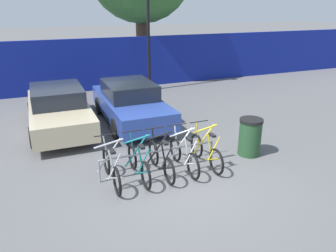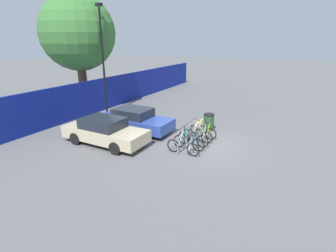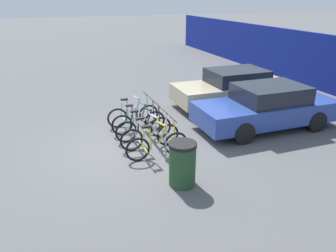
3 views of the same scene
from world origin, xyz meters
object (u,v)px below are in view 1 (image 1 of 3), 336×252
Objects in this scene: bike_rack at (159,154)px; bicycle_yellow at (206,152)px; car_beige at (59,109)px; trash_bin at (250,137)px; bicycle_white at (184,156)px; bicycle_silver at (111,169)px; bicycle_teal at (139,164)px; car_blue at (130,103)px; bicycle_black at (161,160)px.

bicycle_yellow reaches higher than bike_rack.
car_beige is 6.15m from trash_bin.
bicycle_yellow is at bearing -3.24° from bicycle_white.
bicycle_silver is 1.00× the size of bicycle_teal.
bicycle_white reaches higher than bike_rack.
car_beige is 1.01× the size of car_blue.
bicycle_black is (1.22, 0.00, 0.00)m from bicycle_silver.
bicycle_teal is at bearing 176.76° from bicycle_white.
bike_rack is 1.24m from bicycle_silver.
trash_bin is (3.86, 0.12, 0.14)m from bicycle_silver.
trash_bin is at bearing 0.23° from bicycle_teal.
car_beige reaches higher than trash_bin.
car_blue is (0.40, 3.97, 0.31)m from bicycle_black.
car_beige reaches higher than bicycle_white.
bicycle_silver is at bearing -178.26° from trash_bin.
bicycle_white is (1.17, 0.00, 0.00)m from bicycle_teal.
trash_bin is at bearing -0.69° from bike_rack.
bicycle_silver and bicycle_black have the same top height.
car_blue is (0.39, 3.82, 0.22)m from bike_rack.
car_blue is (-0.21, 3.97, 0.31)m from bicycle_white.
car_beige is at bearing 138.61° from trash_bin.
bicycle_teal is 1.17m from bicycle_white.
bicycle_black reaches higher than trash_bin.
bicycle_silver is 3.87m from trash_bin.
bicycle_silver is 4.26m from car_beige.
bicycle_yellow is 0.37× the size of car_beige.
bicycle_silver is at bearing -112.12° from car_blue.
bicycle_white is 0.62m from bicycle_yellow.
bicycle_white is at bearing -58.36° from car_beige.
car_blue is 4.46m from trash_bin.
bicycle_silver is 0.65m from bicycle_teal.
bicycle_black is 2.65m from trash_bin.
bicycle_teal is at bearing -71.42° from car_beige.
bicycle_teal and bicycle_white have the same top height.
bicycle_teal is at bearing -2.06° from bicycle_silver.
bicycle_teal is 1.66× the size of trash_bin.
car_beige is 2.38m from car_blue.
bicycle_white is at bearing 1.29° from bicycle_black.
car_blue reaches higher than trash_bin.
bicycle_black is 0.38× the size of car_blue.
bike_rack is at bearing 170.42° from bicycle_yellow.
bicycle_black is 0.37× the size of car_beige.
bicycle_silver is 1.00× the size of bicycle_white.
trash_bin is at bearing 2.08° from bicycle_yellow.
bicycle_black is at bearing -1.86° from bicycle_teal.
car_beige reaches higher than bicycle_teal.
bike_rack is 0.63m from bicycle_white.
car_blue is at bearing 65.82° from bicycle_silver.
bicycle_white is (0.60, -0.15, -0.10)m from bike_rack.
bicycle_white is 1.00× the size of bicycle_yellow.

